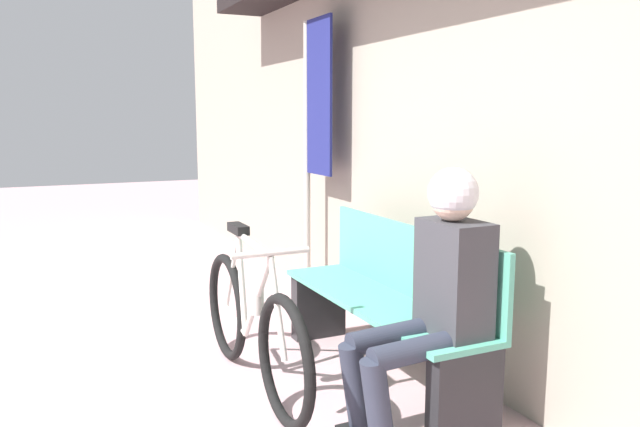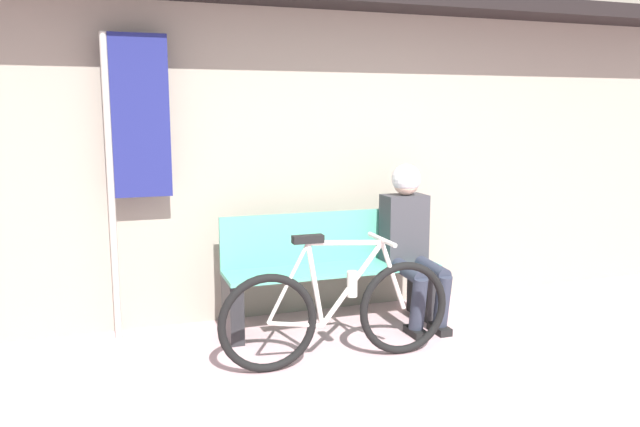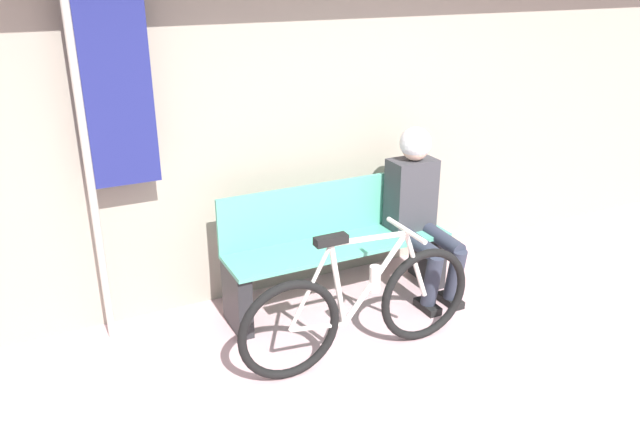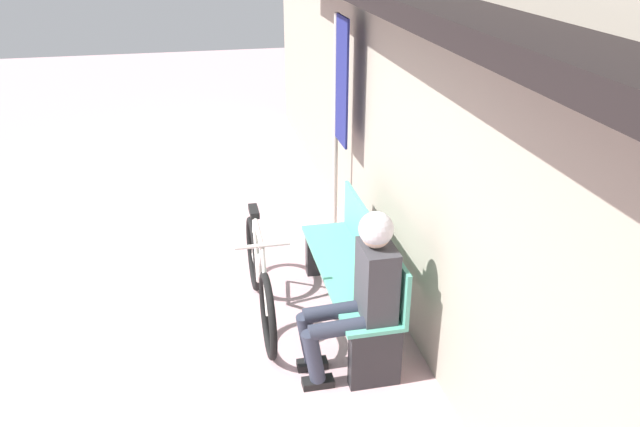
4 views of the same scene
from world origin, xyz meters
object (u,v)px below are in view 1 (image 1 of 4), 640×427
Objects in this scene: park_bench_near at (386,308)px; person_seated at (435,284)px; banner_pole at (315,124)px; bicycle at (252,325)px.

park_bench_near is 0.70m from person_seated.
banner_pole reaches higher than park_bench_near.
bicycle is (-0.20, -0.72, -0.06)m from park_bench_near.
park_bench_near is 1.04× the size of bicycle.
person_seated is 0.57× the size of banner_pole.
park_bench_near is at bearing -8.60° from banner_pole.
bicycle is 1.08m from person_seated.
person_seated is at bearing -10.91° from park_bench_near.
person_seated reaches higher than park_bench_near.
bicycle is at bearing -105.76° from park_bench_near.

